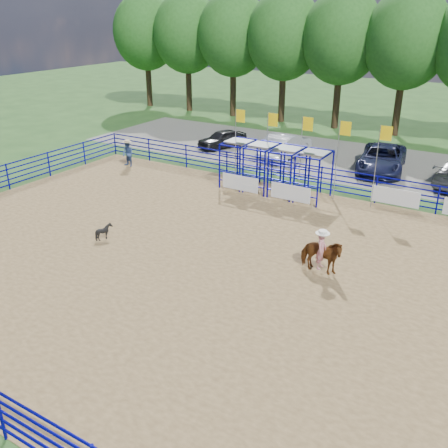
# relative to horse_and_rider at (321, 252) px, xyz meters

# --- Properties ---
(ground) EXTENTS (120.00, 120.00, 0.00)m
(ground) POSITION_rel_horse_and_rider_xyz_m (-3.32, -1.46, -0.89)
(ground) COLOR #345D25
(ground) RESTS_ON ground
(arena_dirt) EXTENTS (30.00, 20.00, 0.02)m
(arena_dirt) POSITION_rel_horse_and_rider_xyz_m (-3.32, -1.46, -0.88)
(arena_dirt) COLOR olive
(arena_dirt) RESTS_ON ground
(gravel_strip) EXTENTS (40.00, 10.00, 0.01)m
(gravel_strip) POSITION_rel_horse_and_rider_xyz_m (-3.32, 15.54, -0.88)
(gravel_strip) COLOR slate
(gravel_strip) RESTS_ON ground
(horse_and_rider) EXTENTS (1.73, 0.81, 2.49)m
(horse_and_rider) POSITION_rel_horse_and_rider_xyz_m (0.00, 0.00, 0.00)
(horse_and_rider) COLOR brown
(horse_and_rider) RESTS_ON arena_dirt
(calf) EXTENTS (0.84, 0.80, 0.72)m
(calf) POSITION_rel_horse_and_rider_xyz_m (-9.15, -2.09, -0.51)
(calf) COLOR black
(calf) RESTS_ON arena_dirt
(spectator_cowboy) EXTENTS (0.86, 0.71, 1.68)m
(spectator_cowboy) POSITION_rel_horse_and_rider_xyz_m (-15.63, 6.83, -0.02)
(spectator_cowboy) COLOR navy
(spectator_cowboy) RESTS_ON arena_dirt
(car_a) EXTENTS (2.85, 4.01, 1.27)m
(car_a) POSITION_rel_horse_and_rider_xyz_m (-13.00, 14.01, -0.24)
(car_a) COLOR black
(car_a) RESTS_ON gravel_strip
(car_b) EXTENTS (1.97, 5.06, 1.64)m
(car_b) POSITION_rel_horse_and_rider_xyz_m (-8.01, 14.01, -0.06)
(car_b) COLOR #94969C
(car_b) RESTS_ON gravel_strip
(car_c) EXTENTS (3.50, 6.03, 1.58)m
(car_c) POSITION_rel_horse_and_rider_xyz_m (-1.59, 14.28, -0.09)
(car_c) COLOR #141833
(car_c) RESTS_ON gravel_strip
(perimeter_fence) EXTENTS (30.10, 20.10, 1.50)m
(perimeter_fence) POSITION_rel_horse_and_rider_xyz_m (-3.32, -1.46, -0.14)
(perimeter_fence) COLOR #07068D
(perimeter_fence) RESTS_ON ground
(chute_assembly) EXTENTS (19.32, 2.41, 4.20)m
(chute_assembly) POSITION_rel_horse_and_rider_xyz_m (-5.22, 7.38, 0.37)
(chute_assembly) COLOR #07068D
(chute_assembly) RESTS_ON ground
(treeline) EXTENTS (56.40, 6.40, 11.24)m
(treeline) POSITION_rel_horse_and_rider_xyz_m (-3.32, 24.54, 6.65)
(treeline) COLOR #3F2B19
(treeline) RESTS_ON ground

